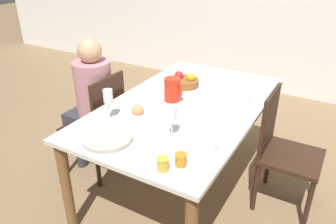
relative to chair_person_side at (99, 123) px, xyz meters
name	(u,v)px	position (x,y,z in m)	size (l,w,h in m)	color
ground_plane	(184,183)	(0.71, 0.19, -0.48)	(20.00, 20.00, 0.00)	#7F6647
dining_table	(185,115)	(0.71, 0.19, 0.17)	(1.05, 1.78, 0.75)	silver
chair_person_side	(99,123)	(0.00, 0.00, 0.00)	(0.42, 0.42, 0.91)	#331E14
chair_opposite	(282,148)	(1.42, 0.37, 0.00)	(0.42, 0.42, 0.91)	#331E14
person_seated	(92,96)	(-0.09, 0.04, 0.21)	(0.39, 0.41, 1.18)	#33333D
red_pitcher	(172,89)	(0.59, 0.20, 0.36)	(0.15, 0.12, 0.18)	red
wine_glass_water	(108,97)	(0.36, -0.27, 0.42)	(0.06, 0.06, 0.21)	white
wine_glass_juice	(172,115)	(0.84, -0.26, 0.41)	(0.06, 0.06, 0.20)	white
teacup_near_person	(210,146)	(1.11, -0.29, 0.29)	(0.13, 0.13, 0.06)	silver
teacup_across	(245,100)	(1.08, 0.44, 0.29)	(0.13, 0.13, 0.06)	silver
serving_tray	(107,139)	(0.53, -0.51, 0.28)	(0.31, 0.31, 0.03)	#B7B2A8
bread_plate	(138,112)	(0.50, -0.14, 0.29)	(0.22, 0.22, 0.09)	silver
jam_jar_amber	(181,159)	(1.04, -0.51, 0.30)	(0.07, 0.07, 0.07)	#C67A1E
jam_jar_red	(163,164)	(0.97, -0.59, 0.30)	(0.07, 0.07, 0.07)	gold
fruit_bowl	(185,81)	(0.54, 0.51, 0.31)	(0.24, 0.24, 0.12)	brown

